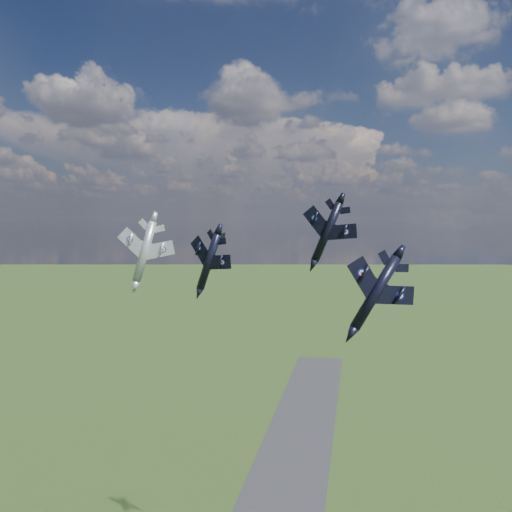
% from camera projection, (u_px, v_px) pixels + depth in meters
% --- Properties ---
extents(jet_lead_navy, '(16.64, 18.55, 7.19)m').
position_uv_depth(jet_lead_navy, '(209.00, 261.00, 90.45)').
color(jet_lead_navy, black).
extents(jet_right_navy, '(13.09, 15.77, 7.41)m').
position_uv_depth(jet_right_navy, '(376.00, 293.00, 60.09)').
color(jet_right_navy, black).
extents(jet_high_navy, '(14.85, 18.27, 7.71)m').
position_uv_depth(jet_high_navy, '(327.00, 232.00, 94.28)').
color(jet_high_navy, black).
extents(jet_left_silver, '(13.98, 16.92, 5.98)m').
position_uv_depth(jet_left_silver, '(145.00, 252.00, 86.48)').
color(jet_left_silver, '#A8AAB3').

